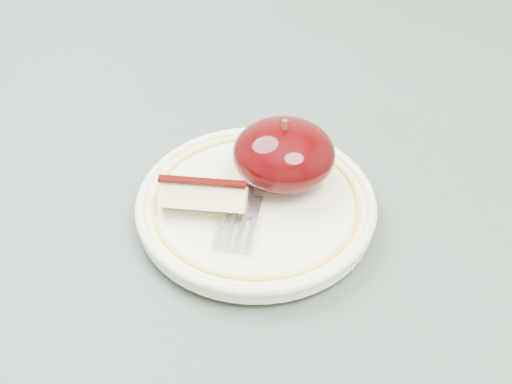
{
  "coord_description": "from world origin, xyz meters",
  "views": [
    {
      "loc": [
        0.06,
        -0.43,
        1.15
      ],
      "look_at": [
        0.04,
        -0.02,
        0.78
      ],
      "focal_mm": 50.0,
      "sensor_mm": 36.0,
      "label": 1
    }
  ],
  "objects_px": {
    "plate": "(256,205)",
    "apple_half": "(284,154)",
    "table": "(209,273)",
    "fork": "(253,175)"
  },
  "relations": [
    {
      "from": "table",
      "to": "apple_half",
      "type": "relative_size",
      "value": 10.94
    },
    {
      "from": "plate",
      "to": "apple_half",
      "type": "xyz_separation_m",
      "value": [
        0.02,
        0.03,
        0.03
      ]
    },
    {
      "from": "plate",
      "to": "fork",
      "type": "distance_m",
      "value": 0.03
    },
    {
      "from": "apple_half",
      "to": "plate",
      "type": "bearing_deg",
      "value": -126.3
    },
    {
      "from": "table",
      "to": "plate",
      "type": "relative_size",
      "value": 4.72
    },
    {
      "from": "table",
      "to": "fork",
      "type": "relative_size",
      "value": 5.07
    },
    {
      "from": "plate",
      "to": "fork",
      "type": "height_order",
      "value": "fork"
    },
    {
      "from": "table",
      "to": "plate",
      "type": "xyz_separation_m",
      "value": [
        0.04,
        -0.02,
        0.1
      ]
    },
    {
      "from": "plate",
      "to": "apple_half",
      "type": "distance_m",
      "value": 0.05
    },
    {
      "from": "table",
      "to": "fork",
      "type": "bearing_deg",
      "value": 13.53
    }
  ]
}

